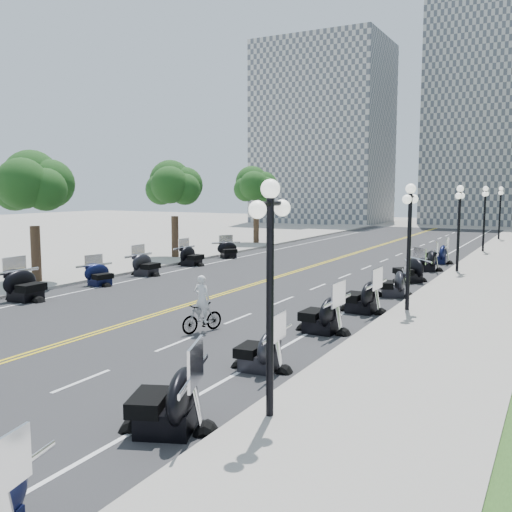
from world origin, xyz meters
The scene contains 49 objects.
ground centered at (0.00, 0.00, 0.00)m, with size 160.00×160.00×0.00m, color gray.
road centered at (0.00, 10.00, 0.00)m, with size 16.00×90.00×0.01m, color #333335.
centerline_yellow_a centered at (-0.12, 10.00, 0.01)m, with size 0.12×90.00×0.00m, color yellow.
centerline_yellow_b centered at (0.12, 10.00, 0.01)m, with size 0.12×90.00×0.00m, color yellow.
edge_line_north centered at (6.40, 10.00, 0.01)m, with size 0.12×90.00×0.00m, color white.
edge_line_south centered at (-6.40, 10.00, 0.01)m, with size 0.12×90.00×0.00m, color white.
lane_dash_4 centered at (3.20, -8.00, 0.01)m, with size 0.12×2.00×0.00m, color white.
lane_dash_5 centered at (3.20, -4.00, 0.01)m, with size 0.12×2.00×0.00m, color white.
lane_dash_6 centered at (3.20, 0.00, 0.01)m, with size 0.12×2.00×0.00m, color white.
lane_dash_7 centered at (3.20, 4.00, 0.01)m, with size 0.12×2.00×0.00m, color white.
lane_dash_8 centered at (3.20, 8.00, 0.01)m, with size 0.12×2.00×0.00m, color white.
lane_dash_9 centered at (3.20, 12.00, 0.01)m, with size 0.12×2.00×0.00m, color white.
lane_dash_10 centered at (3.20, 16.00, 0.01)m, with size 0.12×2.00×0.00m, color white.
lane_dash_11 centered at (3.20, 20.00, 0.01)m, with size 0.12×2.00×0.00m, color white.
lane_dash_12 centered at (3.20, 24.00, 0.01)m, with size 0.12×2.00×0.00m, color white.
lane_dash_13 centered at (3.20, 28.00, 0.01)m, with size 0.12×2.00×0.00m, color white.
lane_dash_14 centered at (3.20, 32.00, 0.01)m, with size 0.12×2.00×0.00m, color white.
lane_dash_15 centered at (3.20, 36.00, 0.01)m, with size 0.12×2.00×0.00m, color white.
lane_dash_16 centered at (3.20, 40.00, 0.01)m, with size 0.12×2.00×0.00m, color white.
lane_dash_17 centered at (3.20, 44.00, 0.01)m, with size 0.12×2.00×0.00m, color white.
lane_dash_18 centered at (3.20, 48.00, 0.01)m, with size 0.12×2.00×0.00m, color white.
lane_dash_19 centered at (3.20, 52.00, 0.01)m, with size 0.12×2.00×0.00m, color white.
sidewalk_north centered at (10.50, 10.00, 0.07)m, with size 5.00×90.00×0.15m, color #9E9991.
sidewalk_south centered at (-10.50, 10.00, 0.07)m, with size 5.00×90.00×0.15m, color #9E9991.
distant_block_a centered at (-18.00, 62.00, 13.00)m, with size 18.00×14.00×26.00m, color gray.
distant_block_b centered at (4.00, 68.00, 15.00)m, with size 16.00×12.00×30.00m, color gray.
street_lamp_1 centered at (8.60, -8.00, 2.60)m, with size 0.50×1.20×4.90m, color black, non-canonical shape.
street_lamp_2 centered at (8.60, 4.00, 2.60)m, with size 0.50×1.20×4.90m, color black, non-canonical shape.
street_lamp_3 centered at (8.60, 16.00, 2.60)m, with size 0.50×1.20×4.90m, color black, non-canonical shape.
street_lamp_4 centered at (8.60, 28.00, 2.60)m, with size 0.50×1.20×4.90m, color black, non-canonical shape.
street_lamp_5 centered at (8.60, 40.00, 2.60)m, with size 0.50×1.20×4.90m, color black, non-canonical shape.
tree_2 centered at (-10.00, 2.00, 4.75)m, with size 4.80×4.80×9.20m, color #235619, non-canonical shape.
tree_3 centered at (-10.00, 14.00, 4.75)m, with size 4.80×4.80×9.20m, color #235619, non-canonical shape.
tree_4 centered at (-10.00, 26.00, 4.75)m, with size 4.80×4.80×9.20m, color #235619, non-canonical shape.
motorcycle_n_3 centered at (6.97, -9.43, 0.76)m, with size 2.17×2.17×1.52m, color black, non-canonical shape.
motorcycle_n_4 centered at (6.79, -5.01, 0.65)m, with size 1.86×1.86×1.30m, color black, non-canonical shape.
motorcycle_n_5 centered at (6.74, -0.40, 0.73)m, with size 2.08×2.08×1.45m, color black, non-canonical shape.
motorcycle_n_6 centered at (6.97, 3.32, 0.74)m, with size 2.11×2.11×1.48m, color black, non-canonical shape.
motorcycle_n_7 centered at (7.17, 7.21, 0.68)m, with size 1.95×1.95×1.37m, color black, non-canonical shape.
motorcycle_n_8 centered at (6.87, 11.60, 0.73)m, with size 2.10×2.10×1.47m, color black, non-canonical shape.
motorcycle_n_9 centered at (6.77, 16.28, 0.72)m, with size 2.06×2.06×1.44m, color black, non-canonical shape.
motorcycle_n_10 centered at (6.74, 20.12, 0.72)m, with size 2.05×2.05×1.43m, color black, non-canonical shape.
motorcycle_s_5 centered at (-6.77, -1.40, 0.78)m, with size 2.22×2.22×1.56m, color black, non-canonical shape.
motorcycle_s_6 centered at (-6.74, 3.13, 0.63)m, with size 1.79×1.79×1.25m, color black, non-canonical shape.
motorcycle_s_7 centered at (-6.82, 6.91, 0.70)m, with size 2.01×2.01×1.41m, color black, non-canonical shape.
motorcycle_s_8 centered at (-6.95, 11.59, 0.70)m, with size 2.01×2.01×1.41m, color black, non-canonical shape.
motorcycle_s_9 centered at (-7.01, 16.25, 0.65)m, with size 1.85×1.85×1.29m, color black, non-canonical shape.
bicycle centered at (3.12, -2.33, 0.50)m, with size 0.47×1.68×1.01m, color #A51414.
cyclist_rider centered at (3.12, -2.33, 1.83)m, with size 0.60×0.39×1.64m, color silver.
Camera 1 is at (13.82, -18.31, 4.90)m, focal length 40.00 mm.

